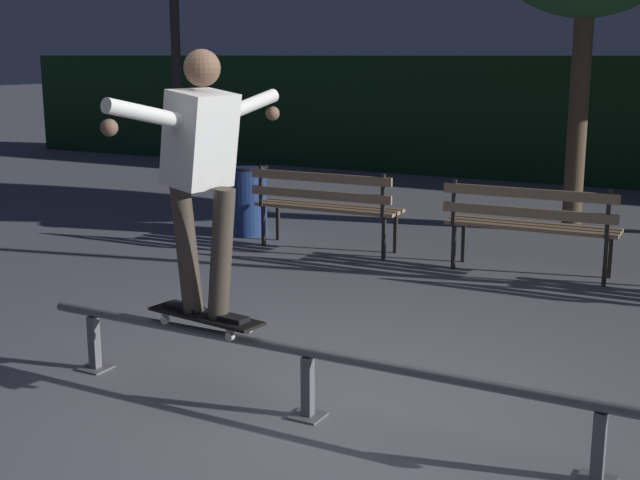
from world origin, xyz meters
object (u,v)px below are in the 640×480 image
(skateboarder, at_px, (201,161))
(park_bench_leftmost, at_px, (325,201))
(grind_rail, at_px, (308,363))
(park_bench_left_center, at_px, (530,219))
(lamp_post_left, at_px, (175,15))
(skateboard, at_px, (206,317))
(trash_can, at_px, (246,198))

(skateboarder, bearing_deg, park_bench_leftmost, 107.56)
(park_bench_leftmost, bearing_deg, grind_rail, -63.40)
(park_bench_leftmost, bearing_deg, park_bench_left_center, 0.00)
(grind_rail, xyz_separation_m, lamp_post_left, (-4.05, 4.15, 2.16))
(skateboard, height_order, skateboarder, skateboarder)
(grind_rail, distance_m, trash_can, 5.18)
(skateboarder, bearing_deg, skateboard, 172.41)
(skateboard, xyz_separation_m, trash_can, (-2.42, 4.14, -0.08))
(skateboard, bearing_deg, park_bench_left_center, 75.64)
(lamp_post_left, bearing_deg, park_bench_left_center, -4.81)
(park_bench_leftmost, distance_m, park_bench_left_center, 2.16)
(grind_rail, relative_size, skateboarder, 2.42)
(skateboarder, relative_size, lamp_post_left, 0.40)
(skateboard, bearing_deg, trash_can, 120.25)
(grind_rail, bearing_deg, park_bench_leftmost, 116.60)
(grind_rail, height_order, lamp_post_left, lamp_post_left)
(park_bench_left_center, bearing_deg, skateboard, -104.36)
(lamp_post_left, distance_m, trash_can, 2.27)
(grind_rail, distance_m, lamp_post_left, 6.19)
(skateboarder, xyz_separation_m, trash_can, (-2.42, 4.14, -1.02))
(grind_rail, xyz_separation_m, skateboarder, (-0.70, -0.00, 1.11))
(skateboard, xyz_separation_m, park_bench_leftmost, (-1.19, 3.78, 0.04))
(park_bench_leftmost, height_order, park_bench_left_center, same)
(grind_rail, xyz_separation_m, skateboard, (-0.70, -0.00, 0.17))
(park_bench_leftmost, xyz_separation_m, park_bench_left_center, (2.16, 0.00, 0.00))
(park_bench_left_center, height_order, lamp_post_left, lamp_post_left)
(park_bench_leftmost, height_order, lamp_post_left, lamp_post_left)
(grind_rail, distance_m, skateboarder, 1.31)
(grind_rail, relative_size, skateboard, 4.73)
(skateboarder, distance_m, park_bench_left_center, 4.01)
(park_bench_left_center, xyz_separation_m, lamp_post_left, (-4.32, 0.36, 1.94))
(skateboard, height_order, park_bench_left_center, park_bench_left_center)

